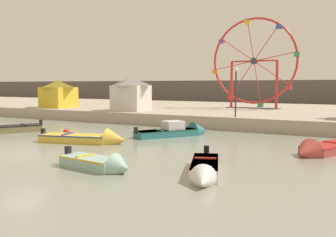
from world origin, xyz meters
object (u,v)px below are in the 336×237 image
(motorboat_olive_wood, at_px, (7,129))
(promenade_lamp_near, at_px, (236,85))
(ferris_wheel_red_frame, at_px, (254,63))
(motorboat_white_red_stripe, at_px, (204,170))
(mooring_buoy_orange, at_px, (66,132))
(motorboat_faded_red, at_px, (320,150))
(carnival_booth_white_ticket, at_px, (131,93))
(motorboat_teal_painted, at_px, (179,131))
(carnival_booth_yellow_awning, at_px, (58,93))
(motorboat_mustard_yellow, at_px, (91,139))
(motorboat_seafoam, at_px, (101,164))

(motorboat_olive_wood, height_order, promenade_lamp_near, promenade_lamp_near)
(ferris_wheel_red_frame, bearing_deg, motorboat_white_red_stripe, -77.68)
(mooring_buoy_orange, bearing_deg, motorboat_faded_red, 2.67)
(motorboat_olive_wood, distance_m, carnival_booth_white_ticket, 12.76)
(motorboat_faded_red, bearing_deg, motorboat_teal_painted, -83.20)
(motorboat_white_red_stripe, bearing_deg, promenade_lamp_near, 173.15)
(mooring_buoy_orange, bearing_deg, ferris_wheel_red_frame, 68.87)
(motorboat_white_red_stripe, distance_m, carnival_booth_yellow_awning, 31.38)
(motorboat_olive_wood, xyz_separation_m, mooring_buoy_orange, (4.85, 1.23, -0.06))
(motorboat_faded_red, bearing_deg, motorboat_mustard_yellow, -54.82)
(promenade_lamp_near, bearing_deg, carnival_booth_yellow_awning, 174.13)
(motorboat_mustard_yellow, distance_m, carnival_booth_yellow_awning, 20.99)
(motorboat_seafoam, height_order, motorboat_faded_red, motorboat_faded_red)
(motorboat_teal_painted, height_order, carnival_booth_white_ticket, carnival_booth_white_ticket)
(motorboat_mustard_yellow, xyz_separation_m, mooring_buoy_orange, (-4.09, 2.07, -0.05))
(motorboat_mustard_yellow, height_order, carnival_booth_yellow_awning, carnival_booth_yellow_awning)
(motorboat_teal_painted, distance_m, carnival_booth_yellow_awning, 20.94)
(motorboat_mustard_yellow, bearing_deg, motorboat_teal_painted, 45.28)
(motorboat_white_red_stripe, bearing_deg, mooring_buoy_orange, -136.91)
(motorboat_faded_red, distance_m, mooring_buoy_orange, 17.18)
(motorboat_faded_red, relative_size, ferris_wheel_red_frame, 0.49)
(motorboat_white_red_stripe, bearing_deg, motorboat_faded_red, 133.89)
(ferris_wheel_red_frame, bearing_deg, motorboat_mustard_yellow, -99.56)
(carnival_booth_white_ticket, bearing_deg, promenade_lamp_near, -10.57)
(motorboat_seafoam, bearing_deg, promenade_lamp_near, 95.49)
(motorboat_olive_wood, height_order, carnival_booth_yellow_awning, carnival_booth_yellow_awning)
(promenade_lamp_near, bearing_deg, motorboat_faded_red, -47.59)
(motorboat_olive_wood, relative_size, promenade_lamp_near, 1.10)
(motorboat_mustard_yellow, height_order, motorboat_white_red_stripe, motorboat_mustard_yellow)
(ferris_wheel_red_frame, bearing_deg, motorboat_faded_red, -64.61)
(motorboat_white_red_stripe, height_order, promenade_lamp_near, promenade_lamp_near)
(ferris_wheel_red_frame, height_order, carnival_booth_yellow_awning, ferris_wheel_red_frame)
(motorboat_olive_wood, relative_size, carnival_booth_white_ticket, 1.21)
(motorboat_teal_painted, relative_size, carnival_booth_yellow_awning, 1.52)
(motorboat_white_red_stripe, relative_size, mooring_buoy_orange, 10.68)
(motorboat_teal_painted, height_order, motorboat_faded_red, motorboat_teal_painted)
(motorboat_teal_painted, height_order, promenade_lamp_near, promenade_lamp_near)
(motorboat_olive_wood, distance_m, ferris_wheel_red_frame, 25.71)
(carnival_booth_yellow_awning, xyz_separation_m, promenade_lamp_near, (21.78, -2.24, 0.97))
(motorboat_seafoam, xyz_separation_m, motorboat_mustard_yellow, (-5.30, 5.52, 0.00))
(carnival_booth_yellow_awning, bearing_deg, ferris_wheel_red_frame, 26.51)
(motorboat_teal_painted, xyz_separation_m, carnival_booth_yellow_awning, (-19.39, 7.55, 2.33))
(motorboat_seafoam, bearing_deg, motorboat_white_red_stripe, 19.82)
(motorboat_white_red_stripe, bearing_deg, carnival_booth_yellow_awning, -145.87)
(ferris_wheel_red_frame, xyz_separation_m, carnival_booth_yellow_awning, (-19.90, -9.22, -3.33))
(motorboat_olive_wood, bearing_deg, mooring_buoy_orange, 131.40)
(motorboat_white_red_stripe, bearing_deg, motorboat_teal_painted, -169.24)
(motorboat_mustard_yellow, relative_size, motorboat_faded_red, 1.19)
(carnival_booth_white_ticket, bearing_deg, mooring_buoy_orange, -81.20)
(motorboat_white_red_stripe, distance_m, motorboat_olive_wood, 19.36)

